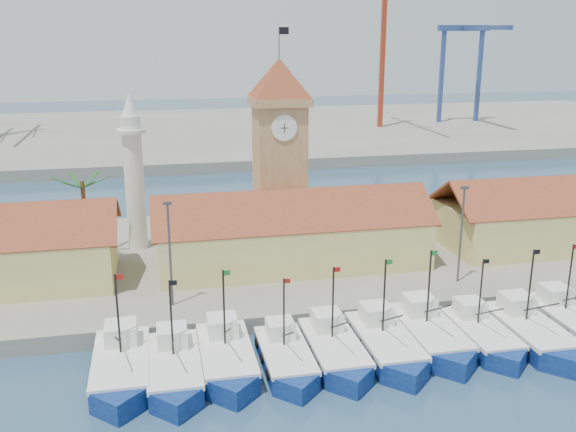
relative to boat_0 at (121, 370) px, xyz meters
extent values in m
plane|color=navy|center=(15.94, -2.96, -0.84)|extent=(400.00, 400.00, 0.00)
cube|color=gray|center=(15.94, 21.04, -0.09)|extent=(140.00, 32.00, 1.50)
cube|color=gray|center=(15.94, 107.04, 0.16)|extent=(240.00, 80.00, 2.00)
cube|color=navy|center=(0.00, 0.43, -0.29)|extent=(3.83, 8.66, 1.97)
cube|color=navy|center=(0.00, -3.90, -0.29)|extent=(3.83, 3.83, 1.97)
cube|color=silver|center=(0.00, 0.43, 0.69)|extent=(3.91, 8.91, 0.38)
cube|color=silver|center=(0.00, 2.60, 1.57)|extent=(2.30, 2.41, 1.53)
cylinder|color=black|center=(0.00, 0.98, 3.76)|extent=(0.15, 0.15, 6.13)
cube|color=#A5140F|center=(0.27, 0.98, 6.60)|extent=(0.55, 0.02, 0.38)
cube|color=navy|center=(3.66, -0.48, -0.32)|extent=(3.64, 8.23, 1.87)
cube|color=navy|center=(3.66, -4.59, -0.32)|extent=(3.64, 3.64, 1.87)
cube|color=silver|center=(3.66, -0.48, 0.62)|extent=(3.71, 8.46, 0.36)
cube|color=silver|center=(3.66, 1.58, 1.45)|extent=(2.18, 2.29, 1.46)
cylinder|color=black|center=(3.66, 0.04, 3.53)|extent=(0.15, 0.15, 5.82)
cube|color=black|center=(3.92, 0.04, 6.23)|extent=(0.52, 0.02, 0.36)
cube|color=navy|center=(7.45, 0.34, -0.31)|extent=(3.70, 8.37, 1.90)
cube|color=navy|center=(7.45, -3.85, -0.31)|extent=(3.70, 3.70, 1.90)
cube|color=silver|center=(7.45, 0.34, 0.64)|extent=(3.77, 8.61, 0.37)
cube|color=silver|center=(7.45, 2.43, 1.49)|extent=(2.22, 2.33, 1.48)
cylinder|color=black|center=(7.45, 0.87, 3.60)|extent=(0.15, 0.15, 5.92)
cube|color=#197226|center=(7.71, 0.87, 6.35)|extent=(0.53, 0.02, 0.37)
cube|color=navy|center=(11.71, -0.45, -0.36)|extent=(3.37, 7.62, 1.73)
cube|color=navy|center=(11.71, -4.25, -0.36)|extent=(3.37, 3.37, 1.73)
cube|color=silver|center=(11.71, -0.45, 0.51)|extent=(3.43, 7.83, 0.34)
cube|color=silver|center=(11.71, 1.46, 1.28)|extent=(2.02, 2.12, 1.35)
cylinder|color=black|center=(11.71, 0.04, 3.20)|extent=(0.13, 0.13, 5.39)
cube|color=#A5140F|center=(11.95, 0.04, 5.70)|extent=(0.48, 0.02, 0.34)
cube|color=navy|center=(15.48, -0.16, -0.32)|extent=(3.60, 8.15, 1.85)
cube|color=navy|center=(15.48, -4.23, -0.32)|extent=(3.60, 3.60, 1.85)
cube|color=silver|center=(15.48, -0.16, 0.60)|extent=(3.67, 8.37, 0.36)
cube|color=silver|center=(15.48, 1.88, 1.43)|extent=(2.16, 2.26, 1.44)
cylinder|color=black|center=(15.48, 0.36, 3.48)|extent=(0.14, 0.14, 5.76)
cube|color=#A5140F|center=(15.73, 0.36, 6.16)|extent=(0.51, 0.02, 0.36)
cube|color=navy|center=(19.52, -0.07, -0.30)|extent=(3.73, 8.43, 1.92)
cube|color=navy|center=(19.52, -4.28, -0.30)|extent=(3.73, 3.73, 1.92)
cube|color=silver|center=(19.52, -0.07, 0.65)|extent=(3.80, 8.67, 0.37)
cube|color=silver|center=(19.52, 2.04, 1.51)|extent=(2.24, 2.34, 1.49)
cylinder|color=black|center=(19.52, 0.46, 3.64)|extent=(0.15, 0.15, 5.96)
cube|color=#197226|center=(19.79, 0.46, 6.40)|extent=(0.53, 0.02, 0.37)
cube|color=navy|center=(23.47, 0.70, -0.29)|extent=(3.81, 8.62, 1.96)
cube|color=navy|center=(23.47, -3.61, -0.29)|extent=(3.81, 3.81, 1.96)
cube|color=silver|center=(23.47, 0.70, 0.69)|extent=(3.88, 8.86, 0.38)
cube|color=silver|center=(23.47, 2.85, 1.56)|extent=(2.29, 2.39, 1.52)
cylinder|color=black|center=(23.47, 1.24, 3.73)|extent=(0.15, 0.15, 6.09)
cube|color=#197226|center=(23.74, 1.24, 6.56)|extent=(0.54, 0.02, 0.38)
cube|color=navy|center=(27.47, -0.04, -0.34)|extent=(3.45, 7.80, 1.77)
cube|color=navy|center=(27.47, -3.94, -0.34)|extent=(3.45, 3.45, 1.77)
cube|color=silver|center=(27.47, -0.04, 0.54)|extent=(3.52, 8.02, 0.34)
cube|color=silver|center=(27.47, 1.91, 1.33)|extent=(2.07, 2.17, 1.38)
cylinder|color=black|center=(27.47, 0.45, 3.30)|extent=(0.14, 0.14, 5.52)
cube|color=black|center=(27.72, 0.45, 5.86)|extent=(0.49, 0.02, 0.34)
cube|color=navy|center=(31.39, -0.59, -0.30)|extent=(3.78, 8.56, 1.95)
cube|color=navy|center=(31.39, -4.87, -0.30)|extent=(3.78, 3.78, 1.95)
cube|color=silver|center=(31.39, -0.59, 0.68)|extent=(3.86, 8.80, 0.38)
cube|color=silver|center=(31.39, 1.55, 1.54)|extent=(2.27, 2.38, 1.51)
cylinder|color=black|center=(31.39, -0.05, 3.70)|extent=(0.15, 0.15, 6.05)
cube|color=black|center=(31.66, -0.05, 6.51)|extent=(0.54, 0.02, 0.38)
cube|color=navy|center=(35.81, 0.77, -0.32)|extent=(3.62, 8.19, 1.86)
cube|color=silver|center=(35.81, 0.77, 0.61)|extent=(3.69, 8.42, 0.36)
cube|color=silver|center=(35.81, 2.82, 1.44)|extent=(2.17, 2.28, 1.45)
cylinder|color=black|center=(35.81, 1.29, 3.51)|extent=(0.14, 0.14, 5.79)
cube|color=#A5140F|center=(36.07, 1.29, 6.20)|extent=(0.52, 0.02, 0.36)
cube|color=#D9CD77|center=(15.94, 17.04, 2.91)|extent=(26.00, 10.00, 4.50)
cube|color=brown|center=(15.94, 14.54, 6.66)|extent=(27.04, 5.13, 3.21)
cube|color=brown|center=(15.94, 19.54, 6.66)|extent=(27.04, 5.13, 3.21)
cube|color=brown|center=(47.94, 19.54, 6.66)|extent=(31.20, 5.13, 3.21)
cube|color=tan|center=(15.94, 23.04, 8.16)|extent=(5.00, 5.00, 15.00)
cube|color=tan|center=(15.94, 23.04, 16.06)|extent=(5.80, 5.80, 0.80)
pyramid|color=brown|center=(15.94, 23.04, 18.36)|extent=(5.80, 5.80, 4.00)
cylinder|color=white|center=(15.94, 20.49, 13.66)|extent=(2.60, 0.15, 2.60)
cube|color=black|center=(15.94, 20.41, 13.66)|extent=(0.08, 0.02, 1.00)
cube|color=black|center=(15.94, 20.41, 13.66)|extent=(0.80, 0.02, 0.08)
cylinder|color=#3F3F44|center=(15.94, 23.04, 21.86)|extent=(0.10, 0.10, 3.00)
cube|color=black|center=(16.44, 23.04, 22.96)|extent=(1.00, 0.03, 0.70)
cylinder|color=silver|center=(0.94, 25.04, 7.66)|extent=(2.00, 2.00, 14.00)
cylinder|color=silver|center=(0.94, 25.04, 13.16)|extent=(3.00, 3.00, 0.40)
cone|color=silver|center=(0.94, 25.04, 15.76)|extent=(1.80, 1.80, 2.40)
cylinder|color=brown|center=(-4.06, 23.04, 4.66)|extent=(0.44, 0.44, 8.00)
cube|color=#1C521C|center=(-2.66, 23.04, 8.46)|extent=(2.80, 0.35, 1.18)
cube|color=#1C521C|center=(-3.36, 24.25, 8.46)|extent=(1.71, 2.60, 1.18)
cube|color=#1C521C|center=(-4.76, 24.25, 8.46)|extent=(1.71, 2.60, 1.18)
cube|color=#1C521C|center=(-5.46, 23.04, 8.46)|extent=(2.80, 0.35, 1.18)
cube|color=#1C521C|center=(-4.76, 21.83, 8.46)|extent=(1.71, 2.60, 1.18)
cube|color=#1C521C|center=(-3.36, 21.83, 8.46)|extent=(1.71, 2.60, 1.18)
cylinder|color=#3F3F44|center=(3.94, 9.04, 5.16)|extent=(0.20, 0.20, 9.00)
cube|color=#3F3F44|center=(3.94, 9.04, 9.56)|extent=(0.70, 0.25, 0.25)
cylinder|color=#3F3F44|center=(29.94, 9.04, 5.16)|extent=(0.20, 0.20, 9.00)
cube|color=#3F3F44|center=(29.94, 9.04, 9.56)|extent=(0.70, 0.25, 0.25)
cube|color=#9B2B17|center=(55.68, 102.04, 17.09)|extent=(1.00, 1.00, 31.85)
cube|color=navy|center=(72.94, 107.04, 12.16)|extent=(0.90, 0.90, 22.00)
cube|color=navy|center=(82.94, 107.04, 12.16)|extent=(0.90, 0.90, 22.00)
cube|color=navy|center=(77.94, 107.04, 23.66)|extent=(13.00, 1.40, 1.40)
cube|color=navy|center=(77.94, 97.04, 23.66)|extent=(1.40, 22.00, 1.00)
camera|label=1|loc=(3.19, -41.85, 22.91)|focal=40.00mm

